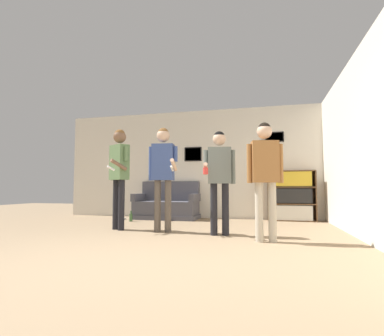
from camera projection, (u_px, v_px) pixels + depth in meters
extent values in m
plane|color=#937A5B|center=(123.00, 263.00, 2.90)|extent=(20.00, 20.00, 0.00)
cube|color=silver|center=(209.00, 164.00, 7.48)|extent=(7.69, 0.06, 2.70)
cube|color=black|center=(275.00, 137.00, 7.10)|extent=(0.42, 0.02, 0.24)
cube|color=beige|center=(275.00, 137.00, 7.09)|extent=(0.38, 0.01, 0.20)
cube|color=black|center=(193.00, 154.00, 7.55)|extent=(0.44, 0.02, 0.35)
cube|color=gray|center=(193.00, 154.00, 7.55)|extent=(0.39, 0.01, 0.31)
cube|color=black|center=(265.00, 145.00, 7.14)|extent=(0.22, 0.02, 0.27)
cube|color=#B2B2BC|center=(265.00, 145.00, 7.14)|extent=(0.17, 0.01, 0.22)
cube|color=black|center=(223.00, 153.00, 7.37)|extent=(0.22, 0.02, 0.20)
cube|color=gray|center=(223.00, 153.00, 7.37)|extent=(0.18, 0.01, 0.16)
cube|color=silver|center=(353.00, 148.00, 4.58)|extent=(0.06, 7.00, 2.70)
cube|color=#4C4C56|center=(166.00, 217.00, 7.17)|extent=(1.53, 0.80, 0.10)
cube|color=#4C4C56|center=(166.00, 208.00, 7.18)|extent=(1.47, 0.74, 0.32)
cube|color=#4C4C56|center=(171.00, 191.00, 7.53)|extent=(1.47, 0.14, 0.49)
cube|color=#4C4C56|center=(139.00, 197.00, 7.37)|extent=(0.12, 0.74, 0.18)
cube|color=#4C4C56|center=(195.00, 198.00, 7.03)|extent=(0.12, 0.74, 0.18)
cube|color=brown|center=(268.00, 195.00, 6.88)|extent=(0.02, 0.30, 1.13)
cube|color=brown|center=(315.00, 196.00, 6.63)|extent=(0.02, 0.30, 1.13)
cube|color=brown|center=(291.00, 195.00, 6.89)|extent=(1.04, 0.01, 1.13)
cube|color=brown|center=(292.00, 220.00, 6.71)|extent=(1.00, 0.30, 0.02)
cube|color=brown|center=(291.00, 171.00, 6.79)|extent=(1.00, 0.30, 0.02)
cube|color=brown|center=(292.00, 204.00, 6.74)|extent=(1.00, 0.30, 0.02)
cube|color=brown|center=(291.00, 187.00, 6.77)|extent=(1.00, 0.30, 0.02)
cube|color=beige|center=(292.00, 213.00, 6.72)|extent=(0.86, 0.26, 0.32)
cube|color=black|center=(291.00, 196.00, 6.74)|extent=(0.86, 0.26, 0.32)
cube|color=gold|center=(291.00, 179.00, 6.77)|extent=(0.86, 0.26, 0.32)
cylinder|color=#ADA89E|center=(120.00, 219.00, 7.06)|extent=(0.28, 0.28, 0.03)
cylinder|color=#ADA89E|center=(120.00, 186.00, 7.11)|extent=(0.03, 0.03, 1.50)
sphere|color=silver|center=(121.00, 152.00, 7.17)|extent=(0.18, 0.18, 0.18)
cylinder|color=black|center=(116.00, 204.00, 5.36)|extent=(0.11, 0.11, 0.88)
cylinder|color=black|center=(121.00, 205.00, 5.24)|extent=(0.11, 0.11, 0.88)
cube|color=#5B7A4C|center=(119.00, 162.00, 5.35)|extent=(0.41, 0.36, 0.62)
sphere|color=brown|center=(120.00, 137.00, 5.38)|extent=(0.23, 0.23, 0.23)
sphere|color=brown|center=(120.00, 135.00, 5.39)|extent=(0.19, 0.19, 0.19)
cylinder|color=#5B7A4C|center=(126.00, 154.00, 5.21)|extent=(0.07, 0.07, 0.26)
cylinder|color=brown|center=(119.00, 165.00, 5.09)|extent=(0.22, 0.31, 0.19)
cylinder|color=white|center=(111.00, 168.00, 4.98)|extent=(0.10, 0.14, 0.09)
cylinder|color=#5B7A4C|center=(113.00, 164.00, 5.50)|extent=(0.07, 0.07, 0.59)
cylinder|color=brown|center=(158.00, 206.00, 5.04)|extent=(0.11, 0.11, 0.87)
cylinder|color=brown|center=(168.00, 206.00, 5.01)|extent=(0.11, 0.11, 0.87)
cube|color=#384C84|center=(163.00, 162.00, 5.08)|extent=(0.38, 0.23, 0.61)
sphere|color=#D1A889|center=(163.00, 136.00, 5.11)|extent=(0.22, 0.22, 0.22)
sphere|color=brown|center=(163.00, 133.00, 5.11)|extent=(0.19, 0.19, 0.19)
cylinder|color=#384C84|center=(176.00, 154.00, 5.05)|extent=(0.07, 0.07, 0.26)
cylinder|color=#D1A889|center=(174.00, 165.00, 4.90)|extent=(0.09, 0.32, 0.19)
cylinder|color=white|center=(172.00, 168.00, 4.75)|extent=(0.05, 0.14, 0.09)
cylinder|color=#384C84|center=(151.00, 164.00, 5.10)|extent=(0.07, 0.07, 0.58)
cylinder|color=black|center=(214.00, 209.00, 4.68)|extent=(0.11, 0.11, 0.80)
cylinder|color=black|center=(225.00, 209.00, 4.66)|extent=(0.11, 0.11, 0.80)
cube|color=slate|center=(219.00, 166.00, 4.72)|extent=(0.39, 0.26, 0.57)
sphere|color=#D1A889|center=(219.00, 139.00, 4.75)|extent=(0.21, 0.21, 0.21)
sphere|color=black|center=(219.00, 137.00, 4.75)|extent=(0.18, 0.18, 0.18)
cylinder|color=slate|center=(233.00, 167.00, 4.70)|extent=(0.07, 0.07, 0.54)
cylinder|color=slate|center=(206.00, 158.00, 4.74)|extent=(0.07, 0.07, 0.24)
cylinder|color=#D1A889|center=(206.00, 169.00, 4.59)|extent=(0.12, 0.30, 0.18)
cylinder|color=red|center=(206.00, 171.00, 4.46)|extent=(0.08, 0.08, 0.10)
cylinder|color=#B7AD99|center=(259.00, 212.00, 4.09)|extent=(0.11, 0.11, 0.81)
cylinder|color=#B7AD99|center=(272.00, 212.00, 4.08)|extent=(0.11, 0.11, 0.81)
cube|color=#936033|center=(265.00, 162.00, 4.13)|extent=(0.39, 0.27, 0.57)
sphere|color=#D1A889|center=(264.00, 131.00, 4.16)|extent=(0.21, 0.21, 0.21)
sphere|color=black|center=(264.00, 129.00, 4.17)|extent=(0.18, 0.18, 0.18)
cylinder|color=#936033|center=(281.00, 163.00, 4.12)|extent=(0.07, 0.07, 0.54)
cylinder|color=#936033|center=(249.00, 163.00, 4.14)|extent=(0.07, 0.07, 0.54)
cylinder|color=#3D6638|center=(131.00, 218.00, 6.62)|extent=(0.07, 0.07, 0.16)
cylinder|color=#3D6638|center=(131.00, 212.00, 6.63)|extent=(0.03, 0.03, 0.07)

